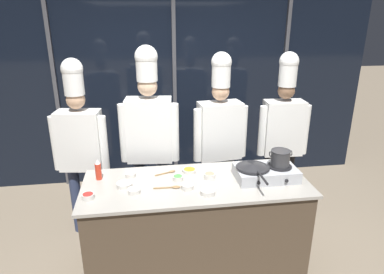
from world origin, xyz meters
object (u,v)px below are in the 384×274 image
(prep_bowl_bell_pepper, at_px, (88,196))
(prep_bowl_mushrooms, at_px, (210,175))
(portable_stove, at_px, (266,173))
(serving_spoon_slotted, at_px, (169,172))
(stock_pot, at_px, (280,158))
(serving_spoon_solid, at_px, (172,187))
(frying_pan, at_px, (253,166))
(prep_bowl_bean_sprouts, at_px, (208,191))
(prep_bowl_scallions, at_px, (178,178))
(prep_bowl_garlic, at_px, (124,184))
(chef_sous, at_px, (149,130))
(squeeze_bottle_chili, at_px, (98,170))
(chef_head, at_px, (80,140))
(prep_bowl_onion, at_px, (134,190))
(chef_line, at_px, (220,131))
(chef_pastry, at_px, (283,127))
(prep_bowl_carrots, at_px, (189,170))
(prep_bowl_rice, at_px, (187,186))
(prep_bowl_shrimp, at_px, (130,174))

(prep_bowl_bell_pepper, relative_size, prep_bowl_mushrooms, 0.97)
(portable_stove, bearing_deg, serving_spoon_slotted, 164.68)
(stock_pot, xyz_separation_m, serving_spoon_solid, (-1.01, -0.06, -0.19))
(frying_pan, xyz_separation_m, prep_bowl_bean_sprouts, (-0.46, -0.21, -0.11))
(prep_bowl_mushrooms, height_order, prep_bowl_scallions, prep_bowl_mushrooms)
(prep_bowl_garlic, relative_size, chef_sous, 0.07)
(stock_pot, bearing_deg, prep_bowl_bean_sprouts, -163.41)
(prep_bowl_bean_sprouts, relative_size, serving_spoon_slotted, 0.64)
(frying_pan, bearing_deg, squeeze_bottle_chili, 171.45)
(squeeze_bottle_chili, distance_m, prep_bowl_bean_sprouts, 1.04)
(squeeze_bottle_chili, relative_size, chef_head, 0.10)
(prep_bowl_onion, height_order, chef_line, chef_line)
(squeeze_bottle_chili, distance_m, chef_pastry, 2.11)
(frying_pan, xyz_separation_m, chef_sous, (-0.92, 0.71, 0.15))
(frying_pan, height_order, chef_pastry, chef_pastry)
(prep_bowl_bean_sprouts, distance_m, chef_line, 1.05)
(prep_bowl_carrots, distance_m, chef_line, 0.71)
(prep_bowl_carrots, bearing_deg, serving_spoon_solid, -123.75)
(serving_spoon_slotted, distance_m, chef_pastry, 1.49)
(prep_bowl_bell_pepper, xyz_separation_m, serving_spoon_slotted, (0.70, 0.39, -0.02))
(squeeze_bottle_chili, distance_m, serving_spoon_slotted, 0.66)
(serving_spoon_slotted, bearing_deg, prep_bowl_carrots, -5.01)
(prep_bowl_rice, bearing_deg, prep_bowl_bean_sprouts, -35.69)
(squeeze_bottle_chili, relative_size, prep_bowl_shrimp, 1.95)
(serving_spoon_slotted, xyz_separation_m, chef_line, (0.61, 0.52, 0.21))
(squeeze_bottle_chili, bearing_deg, prep_bowl_mushrooms, -7.50)
(serving_spoon_slotted, bearing_deg, serving_spoon_solid, -88.95)
(serving_spoon_slotted, distance_m, chef_head, 1.02)
(prep_bowl_garlic, distance_m, prep_bowl_onion, 0.15)
(frying_pan, bearing_deg, prep_bowl_rice, -171.42)
(prep_bowl_bean_sprouts, relative_size, chef_sous, 0.06)
(chef_head, bearing_deg, serving_spoon_solid, 146.45)
(prep_bowl_bean_sprouts, bearing_deg, frying_pan, 24.41)
(prep_bowl_mushrooms, bearing_deg, chef_pastry, 35.99)
(portable_stove, relative_size, prep_bowl_carrots, 4.14)
(stock_pot, height_order, prep_bowl_bean_sprouts, stock_pot)
(portable_stove, distance_m, serving_spoon_solid, 0.88)
(prep_bowl_garlic, bearing_deg, prep_bowl_mushrooms, 3.92)
(prep_bowl_bell_pepper, bearing_deg, prep_bowl_shrimp, 47.23)
(stock_pot, height_order, chef_line, chef_line)
(prep_bowl_mushrooms, bearing_deg, chef_sous, 129.98)
(stock_pot, bearing_deg, prep_bowl_garlic, 179.27)
(prep_bowl_onion, bearing_deg, chef_sous, 78.45)
(frying_pan, height_order, prep_bowl_onion, frying_pan)
(prep_bowl_bell_pepper, relative_size, prep_bowl_carrots, 0.78)
(portable_stove, xyz_separation_m, chef_line, (-0.27, 0.77, 0.16))
(squeeze_bottle_chili, relative_size, serving_spoon_slotted, 0.97)
(prep_bowl_rice, bearing_deg, prep_bowl_scallions, 110.95)
(prep_bowl_onion, height_order, prep_bowl_scallions, prep_bowl_scallions)
(portable_stove, bearing_deg, prep_bowl_bell_pepper, -174.69)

